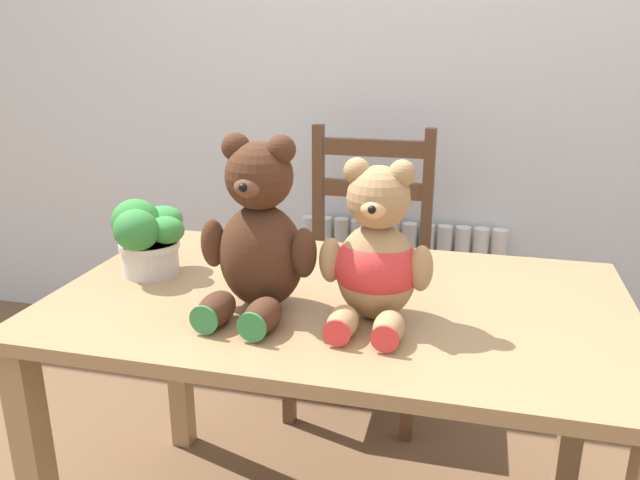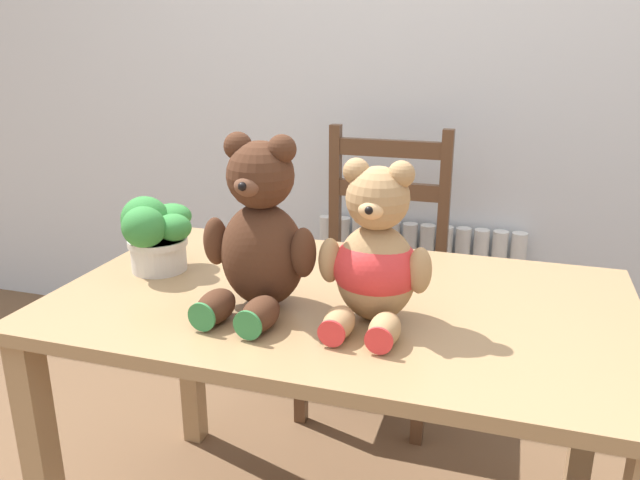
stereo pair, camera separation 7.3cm
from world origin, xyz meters
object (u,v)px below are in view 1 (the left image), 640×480
Objects in this scene: teddy_bear_right at (376,258)px; potted_plant at (146,235)px; teddy_bear_left at (258,237)px; wooden_chair_behind at (363,272)px.

teddy_bear_right is 1.66× the size of potted_plant.
teddy_bear_left is 0.25m from teddy_bear_right.
teddy_bear_right is at bearing -174.94° from teddy_bear_left.
teddy_bear_left is at bearing 2.15° from teddy_bear_right.
teddy_bear_right is (0.18, -0.89, 0.38)m from wooden_chair_behind.
teddy_bear_left is 0.37m from potted_plant.
teddy_bear_left is (-0.07, -0.90, 0.41)m from wooden_chair_behind.
teddy_bear_left is 1.12× the size of teddy_bear_right.
teddy_bear_right reaches higher than potted_plant.
teddy_bear_left reaches higher than wooden_chair_behind.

